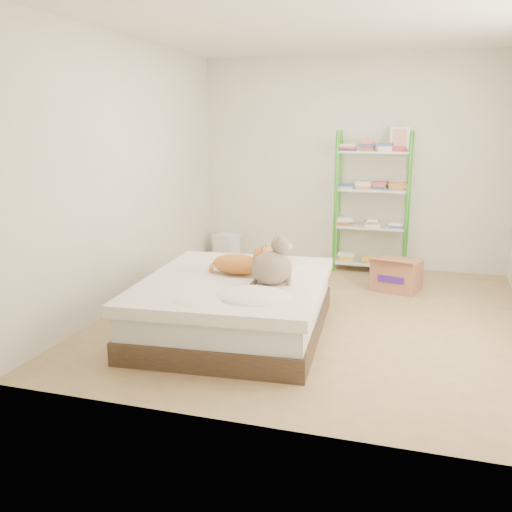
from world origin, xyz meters
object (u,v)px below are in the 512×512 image
at_px(grey_cat, 272,260).
at_px(bed, 235,305).
at_px(cardboard_box, 397,275).
at_px(white_bin, 227,247).
at_px(orange_cat, 238,262).
at_px(shelf_unit, 373,201).

bearing_deg(grey_cat, bed, 44.96).
bearing_deg(cardboard_box, white_bin, 175.99).
relative_size(orange_cat, grey_cat, 1.35).
distance_m(bed, shelf_unit, 2.73).
distance_m(bed, grey_cat, 0.58).
bearing_deg(bed, orange_cat, 93.83).
xyz_separation_m(bed, white_bin, (-0.98, 2.48, -0.06)).
xyz_separation_m(bed, grey_cat, (0.36, -0.10, 0.45)).
height_order(shelf_unit, white_bin, shelf_unit).
bearing_deg(bed, shelf_unit, 65.78).
xyz_separation_m(grey_cat, white_bin, (-1.34, 2.57, -0.51)).
xyz_separation_m(bed, shelf_unit, (0.90, 2.51, 0.62)).
relative_size(orange_cat, cardboard_box, 1.00).
bearing_deg(orange_cat, grey_cat, -27.53).
bearing_deg(shelf_unit, grey_cat, -101.66).
relative_size(grey_cat, white_bin, 1.16).
xyz_separation_m(bed, cardboard_box, (1.26, 1.73, -0.07)).
bearing_deg(grey_cat, white_bin, -2.58).
bearing_deg(orange_cat, cardboard_box, 55.96).
bearing_deg(cardboard_box, shelf_unit, 129.77).
distance_m(grey_cat, shelf_unit, 2.66).
xyz_separation_m(cardboard_box, white_bin, (-2.24, 0.74, 0.01)).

